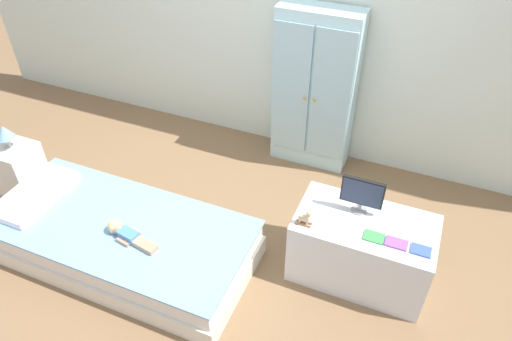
# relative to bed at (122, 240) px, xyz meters

# --- Properties ---
(ground_plane) EXTENTS (10.00, 10.00, 0.02)m
(ground_plane) POSITION_rel_bed_xyz_m (0.57, 0.19, -0.16)
(ground_plane) COLOR brown
(bed) EXTENTS (1.82, 0.84, 0.31)m
(bed) POSITION_rel_bed_xyz_m (0.00, 0.00, 0.00)
(bed) COLOR silver
(bed) RESTS_ON ground_plane
(pillow) EXTENTS (0.32, 0.60, 0.05)m
(pillow) POSITION_rel_bed_xyz_m (-0.71, 0.00, 0.18)
(pillow) COLOR white
(pillow) RESTS_ON bed
(doll) EXTENTS (0.39, 0.15, 0.10)m
(doll) POSITION_rel_bed_xyz_m (0.10, -0.07, 0.19)
(doll) COLOR #4C84C6
(doll) RESTS_ON bed
(nightstand) EXTENTS (0.30, 0.30, 0.43)m
(nightstand) POSITION_rel_bed_xyz_m (-1.16, 0.27, 0.06)
(nightstand) COLOR silver
(nightstand) RESTS_ON ground_plane
(table_lamp) EXTENTS (0.13, 0.13, 0.20)m
(table_lamp) POSITION_rel_bed_xyz_m (-1.16, 0.27, 0.42)
(table_lamp) COLOR #B7B2AD
(table_lamp) RESTS_ON nightstand
(wardrobe) EXTENTS (0.65, 0.29, 1.36)m
(wardrobe) POSITION_rel_bed_xyz_m (0.86, 1.59, 0.53)
(wardrobe) COLOR silver
(wardrobe) RESTS_ON ground_plane
(tv_stand) EXTENTS (0.87, 0.49, 0.49)m
(tv_stand) POSITION_rel_bed_xyz_m (1.56, 0.47, 0.10)
(tv_stand) COLOR silver
(tv_stand) RESTS_ON ground_plane
(tv_monitor) EXTENTS (0.27, 0.10, 0.25)m
(tv_monitor) POSITION_rel_bed_xyz_m (1.49, 0.56, 0.49)
(tv_monitor) COLOR #99999E
(tv_monitor) RESTS_ON tv_stand
(rocking_horse_toy) EXTENTS (0.10, 0.04, 0.12)m
(rocking_horse_toy) POSITION_rel_bed_xyz_m (1.21, 0.31, 0.40)
(rocking_horse_toy) COLOR #8E6642
(rocking_horse_toy) RESTS_ON tv_stand
(book_green) EXTENTS (0.12, 0.09, 0.01)m
(book_green) POSITION_rel_bed_xyz_m (1.62, 0.36, 0.35)
(book_green) COLOR #429E51
(book_green) RESTS_ON tv_stand
(book_purple) EXTENTS (0.13, 0.08, 0.01)m
(book_purple) POSITION_rel_bed_xyz_m (1.76, 0.36, 0.35)
(book_purple) COLOR #8E51B2
(book_purple) RESTS_ON tv_stand
(book_blue) EXTENTS (0.12, 0.08, 0.01)m
(book_blue) POSITION_rel_bed_xyz_m (1.90, 0.36, 0.35)
(book_blue) COLOR blue
(book_blue) RESTS_ON tv_stand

